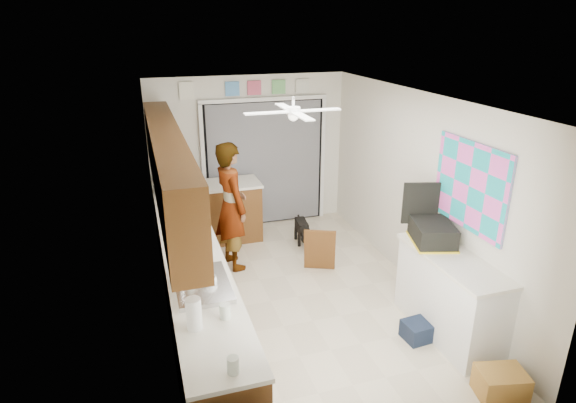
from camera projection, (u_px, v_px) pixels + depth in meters
floor at (297, 297)px, 6.12m from camera, size 5.00×5.00×0.00m
ceiling at (299, 98)px, 5.23m from camera, size 5.00×5.00×0.00m
wall_back at (250, 153)px, 7.90m from camera, size 3.20×0.00×3.20m
wall_front at (410, 324)px, 3.44m from camera, size 3.20×0.00×3.20m
wall_left at (159, 221)px, 5.22m from camera, size 0.00×5.00×5.00m
wall_right at (417, 191)px, 6.13m from camera, size 0.00×5.00×5.00m
left_base_cabinets at (192, 281)px, 5.59m from camera, size 0.60×4.80×0.90m
left_countertop at (190, 245)px, 5.43m from camera, size 0.62×4.80×0.04m
upper_cabinets at (168, 166)px, 5.25m from camera, size 0.32×4.00×0.80m
sink_basin at (202, 285)px, 4.52m from camera, size 0.50×0.76×0.06m
faucet at (181, 280)px, 4.43m from camera, size 0.03×0.03×0.22m
peninsula_base at (227, 212)px, 7.60m from camera, size 1.00×0.60×0.90m
peninsula_top at (226, 184)px, 7.43m from camera, size 1.04×0.64×0.04m
back_opening_recess at (265, 164)px, 8.02m from camera, size 2.00×0.06×2.10m
curtain_panel at (265, 164)px, 7.98m from camera, size 1.90×0.03×2.05m
door_trim_left at (204, 170)px, 7.70m from camera, size 0.06×0.04×2.10m
door_trim_right at (323, 159)px, 8.28m from camera, size 0.06×0.04×2.10m
door_trim_head at (264, 99)px, 7.61m from camera, size 2.10×0.04×0.06m
header_frame_1 at (232, 89)px, 7.44m from camera, size 0.22×0.02×0.22m
header_frame_2 at (254, 88)px, 7.53m from camera, size 0.22×0.02×0.22m
header_frame_3 at (279, 87)px, 7.65m from camera, size 0.22×0.02×0.22m
header_frame_4 at (302, 86)px, 7.76m from camera, size 0.22×0.02×0.22m
route66_sign at (187, 91)px, 7.24m from camera, size 0.22×0.02×0.26m
right_counter_base at (449, 297)px, 5.27m from camera, size 0.50×1.40×0.90m
right_counter_top at (454, 259)px, 5.10m from camera, size 0.54×1.44×0.04m
abstract_painting at (470, 186)px, 5.09m from camera, size 0.03×1.15×0.95m
ceiling_fan at (293, 111)px, 5.47m from camera, size 1.14×1.14×0.24m
microwave at (171, 181)px, 7.07m from camera, size 0.44×0.57×0.28m
soap_bottle at (188, 262)px, 4.66m from camera, size 0.13×0.13×0.31m
cup at (210, 282)px, 4.51m from camera, size 0.16×0.16×0.11m
jar_a at (225, 311)px, 4.04m from camera, size 0.12×0.12×0.13m
jar_b at (233, 365)px, 3.40m from camera, size 0.10×0.10×0.13m
paper_towel_roll at (194, 314)px, 3.87m from camera, size 0.14×0.14×0.27m
suitcase at (433, 233)px, 5.39m from camera, size 0.56×0.65×0.24m
suitcase_rim at (432, 242)px, 5.43m from camera, size 0.59×0.68×0.02m
suitcase_lid at (421, 203)px, 5.56m from camera, size 0.41×0.15×0.50m
cardboard_box at (501, 384)px, 4.46m from camera, size 0.49×0.41×0.27m
navy_crate at (419, 330)px, 5.28m from camera, size 0.36×0.31×0.20m
cabinet_door_panel at (320, 250)px, 6.64m from camera, size 0.46×0.32×0.64m
man at (231, 206)px, 6.59m from camera, size 0.56×0.74×1.81m
dog at (302, 230)px, 7.54m from camera, size 0.29×0.55×0.41m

